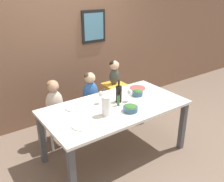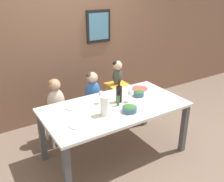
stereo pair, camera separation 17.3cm
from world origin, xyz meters
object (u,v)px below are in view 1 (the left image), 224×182
object	(u,v)px
chair_far_left	(56,119)
dinner_plate_front_left	(82,125)
person_baby_right	(114,70)
wine_glass_far	(101,95)
salad_bowl_large	(130,108)
dinner_plate_back_right	(138,88)
chair_right_highchair	(114,93)
wine_bottle	(119,94)
salad_bowl_small	(137,93)
person_child_center	(90,88)
paper_towel_roll	(106,106)
person_child_left	(54,97)
dinner_plate_back_left	(74,108)
wine_glass_near	(130,93)
chair_far_center	(91,109)

from	to	relation	value
chair_far_left	dinner_plate_front_left	bearing A→B (deg)	-93.77
person_baby_right	wine_glass_far	bearing A→B (deg)	-137.98
salad_bowl_large	dinner_plate_back_right	xyz separation A→B (m)	(0.55, 0.50, -0.04)
chair_right_highchair	wine_bottle	size ratio (longest dim) A/B	2.32
salad_bowl_small	wine_glass_far	bearing A→B (deg)	171.40
chair_far_left	person_child_center	distance (m)	0.68
paper_towel_roll	salad_bowl_small	distance (m)	0.71
person_baby_right	dinner_plate_front_left	distance (m)	1.43
person_child_left	dinner_plate_back_right	bearing A→B (deg)	-20.90
salad_bowl_small	dinner_plate_back_left	size ratio (longest dim) A/B	0.65
dinner_plate_back_left	wine_glass_far	bearing A→B (deg)	-12.17
chair_right_highchair	wine_bottle	distance (m)	0.82
wine_bottle	dinner_plate_back_left	distance (m)	0.60
wine_bottle	dinner_plate_back_left	xyz separation A→B (m)	(-0.56, 0.17, -0.11)
salad_bowl_large	person_child_center	bearing A→B (deg)	90.52
chair_far_left	wine_bottle	size ratio (longest dim) A/B	1.56
person_child_center	salad_bowl_large	xyz separation A→B (m)	(0.01, -0.94, 0.04)
wine_bottle	salad_bowl_small	bearing A→B (deg)	2.31
dinner_plate_front_left	dinner_plate_back_right	size ratio (longest dim) A/B	1.00
chair_far_left	wine_glass_near	xyz separation A→B (m)	(0.76, -0.71, 0.48)
dinner_plate_back_right	wine_glass_near	bearing A→B (deg)	-144.20
paper_towel_roll	dinner_plate_back_left	distance (m)	0.46
person_baby_right	wine_glass_near	distance (m)	0.76
dinner_plate_back_left	wine_bottle	bearing A→B (deg)	-17.03
paper_towel_roll	dinner_plate_front_left	bearing A→B (deg)	-171.67
person_child_left	person_baby_right	distance (m)	1.05
salad_bowl_large	dinner_plate_back_left	size ratio (longest dim) A/B	0.79
dinner_plate_back_right	salad_bowl_large	bearing A→B (deg)	-137.64
chair_right_highchair	wine_glass_far	size ratio (longest dim) A/B	4.09
chair_far_center	person_baby_right	xyz separation A→B (m)	(0.45, 0.00, 0.54)
salad_bowl_large	person_baby_right	bearing A→B (deg)	64.98
chair_far_center	dinner_plate_front_left	bearing A→B (deg)	-125.47
wine_glass_near	person_child_left	bearing A→B (deg)	137.05
salad_bowl_large	person_child_left	bearing A→B (deg)	122.21
person_child_left	wine_glass_far	distance (m)	0.70
wine_glass_far	person_child_left	bearing A→B (deg)	127.67
chair_far_left	chair_far_center	size ratio (longest dim) A/B	1.00
wine_glass_near	paper_towel_roll	bearing A→B (deg)	-163.17
salad_bowl_large	dinner_plate_back_right	distance (m)	0.75
chair_right_highchair	person_child_center	bearing A→B (deg)	179.83
person_child_left	paper_towel_roll	xyz separation A→B (m)	(0.30, -0.85, 0.12)
dinner_plate_back_left	person_child_left	bearing A→B (deg)	98.89
chair_far_left	person_child_left	distance (m)	0.35
chair_right_highchair	wine_glass_near	bearing A→B (deg)	-110.64
person_baby_right	paper_towel_roll	world-z (taller)	person_baby_right
chair_far_left	chair_right_highchair	xyz separation A→B (m)	(1.03, -0.00, 0.15)
chair_far_left	person_child_left	bearing A→B (deg)	90.00
wine_bottle	salad_bowl_large	xyz separation A→B (m)	(-0.04, -0.30, -0.08)
chair_far_left	dinner_plate_back_right	world-z (taller)	dinner_plate_back_right
chair_far_left	wine_glass_far	distance (m)	0.84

